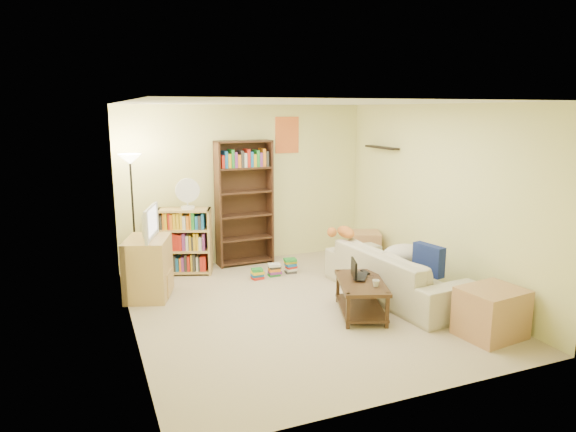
% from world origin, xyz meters
% --- Properties ---
extents(room, '(4.50, 4.54, 2.52)m').
position_xyz_m(room, '(0.00, 0.01, 1.62)').
color(room, '#C4B093').
rests_on(room, ground).
extents(sofa, '(2.35, 1.27, 0.64)m').
position_xyz_m(sofa, '(1.32, -0.11, 0.32)').
color(sofa, beige).
rests_on(sofa, ground).
extents(navy_pillow, '(0.21, 0.44, 0.38)m').
position_xyz_m(navy_pillow, '(1.47, -0.57, 0.61)').
color(navy_pillow, navy).
rests_on(navy_pillow, sofa).
extents(cream_blanket, '(0.59, 0.42, 0.25)m').
position_xyz_m(cream_blanket, '(1.47, -0.04, 0.55)').
color(cream_blanket, beige).
rests_on(cream_blanket, sofa).
extents(tabby_cat, '(0.50, 0.22, 0.17)m').
position_xyz_m(tabby_cat, '(0.96, 0.70, 0.72)').
color(tabby_cat, orange).
rests_on(tabby_cat, sofa).
extents(coffee_table, '(0.81, 1.06, 0.42)m').
position_xyz_m(coffee_table, '(0.59, -0.48, 0.27)').
color(coffee_table, '#3D2A17').
rests_on(coffee_table, ground).
extents(laptop, '(0.56, 0.56, 0.03)m').
position_xyz_m(laptop, '(0.68, -0.39, 0.43)').
color(laptop, black).
rests_on(laptop, coffee_table).
extents(laptop_screen, '(0.12, 0.30, 0.21)m').
position_xyz_m(laptop_screen, '(0.55, -0.35, 0.54)').
color(laptop_screen, white).
rests_on(laptop_screen, laptop).
extents(mug, '(0.13, 0.13, 0.08)m').
position_xyz_m(mug, '(0.64, -0.71, 0.46)').
color(mug, silver).
rests_on(mug, coffee_table).
extents(tv_remote, '(0.06, 0.17, 0.02)m').
position_xyz_m(tv_remote, '(0.79, -0.21, 0.43)').
color(tv_remote, black).
rests_on(tv_remote, coffee_table).
extents(tv_stand, '(0.73, 0.86, 0.79)m').
position_xyz_m(tv_stand, '(-1.70, 1.10, 0.39)').
color(tv_stand, tan).
rests_on(tv_stand, ground).
extents(television, '(0.79, 0.54, 0.42)m').
position_xyz_m(television, '(-1.70, 1.10, 1.00)').
color(television, black).
rests_on(television, tv_stand).
extents(tall_bookshelf, '(0.89, 0.32, 1.96)m').
position_xyz_m(tall_bookshelf, '(-0.08, 2.05, 1.04)').
color(tall_bookshelf, '#412419').
rests_on(tall_bookshelf, ground).
extents(short_bookshelf, '(0.83, 0.55, 0.99)m').
position_xyz_m(short_bookshelf, '(-1.06, 1.89, 0.50)').
color(short_bookshelf, tan).
rests_on(short_bookshelf, ground).
extents(desk_fan, '(0.35, 0.20, 0.46)m').
position_xyz_m(desk_fan, '(-1.01, 1.85, 1.22)').
color(desk_fan, white).
rests_on(desk_fan, short_bookshelf).
extents(floor_lamp, '(0.31, 0.31, 1.84)m').
position_xyz_m(floor_lamp, '(-1.80, 1.64, 1.47)').
color(floor_lamp, black).
rests_on(floor_lamp, ground).
extents(side_table, '(0.58, 0.58, 0.51)m').
position_xyz_m(side_table, '(1.72, 1.36, 0.26)').
color(side_table, tan).
rests_on(side_table, ground).
extents(end_cabinet, '(0.71, 0.62, 0.54)m').
position_xyz_m(end_cabinet, '(1.58, -1.54, 0.27)').
color(end_cabinet, tan).
rests_on(end_cabinet, ground).
extents(book_stacks, '(0.74, 0.23, 0.22)m').
position_xyz_m(book_stacks, '(0.16, 1.29, 0.10)').
color(book_stacks, red).
rests_on(book_stacks, ground).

